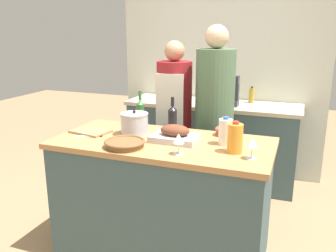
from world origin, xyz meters
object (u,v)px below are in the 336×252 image
Objects in this scene: wine_glass_left at (179,139)px; juice_jug at (235,138)px; condiment_bottle_short at (178,92)px; person_cook_aproned at (174,117)px; milk_jug at (225,132)px; wine_glass_right at (252,143)px; stand_mixer at (230,93)px; condiment_bottle_extra at (229,97)px; wine_bottle_green at (172,118)px; stock_pot at (134,124)px; knife_chef at (89,136)px; mixing_bowl at (224,131)px; wicker_basket at (125,143)px; roasting_pan at (175,135)px; condiment_bottle_tall at (252,95)px; cutting_board at (91,131)px; wine_bottle_dark at (140,112)px; person_cook_guest at (214,114)px.

juice_jug is at bearing 26.01° from wine_glass_left.
juice_jug is at bearing -59.78° from condiment_bottle_short.
milk_jug is at bearing -52.25° from person_cook_aproned.
wine_glass_left and wine_glass_right have the same top height.
stand_mixer is 0.21m from condiment_bottle_extra.
stock_pot is at bearing -139.72° from wine_bottle_green.
condiment_bottle_short is at bearing 86.49° from knife_chef.
stock_pot is at bearing 169.66° from juice_jug.
mixing_bowl is 1.57m from condiment_bottle_short.
mixing_bowl is (0.57, 0.52, 0.01)m from wicker_basket.
wine_bottle_green is (0.24, 0.20, 0.02)m from stock_pot.
wine_glass_left is (-0.33, -0.16, 0.00)m from juice_jug.
person_cook_aproned reaches higher than stand_mixer.
wicker_basket is at bearing -175.06° from wine_glass_right.
wine_glass_left is (0.12, -0.26, 0.05)m from roasting_pan.
wine_glass_right reaches higher than wicker_basket.
stand_mixer reaches higher than juice_jug.
condiment_bottle_short is (-0.43, 1.34, -0.04)m from wine_bottle_green.
wine_bottle_green is at bearing -101.15° from stand_mixer.
roasting_pan is 1.68m from condiment_bottle_short.
person_cook_aproned reaches higher than stock_pot.
condiment_bottle_tall is (0.42, 1.40, -0.03)m from wine_bottle_green.
wine_glass_left is (-0.18, -0.52, 0.07)m from mixing_bowl.
wicker_basket is 0.70m from milk_jug.
stock_pot is 0.80m from juice_jug.
cutting_board is 1.63m from condiment_bottle_short.
milk_jug is at bearing 122.74° from juice_jug.
milk_jug is (-0.09, 0.15, -0.01)m from juice_jug.
juice_jug is 1.16× the size of condiment_bottle_tall.
person_cook_aproned is at bearing -123.06° from stand_mixer.
wine_bottle_dark is (-0.41, 0.30, 0.07)m from roasting_pan.
juice_jug is 0.95m from wine_bottle_dark.
condiment_bottle_short is 0.09× the size of person_cook_guest.
wine_bottle_dark reaches higher than stock_pot.
roasting_pan is at bearing -94.83° from stand_mixer.
stand_mixer is at bearing 89.90° from wine_glass_left.
condiment_bottle_short is 0.61m from condiment_bottle_extra.
person_cook_guest is at bearing 116.55° from wine_glass_right.
wine_bottle_dark is 1.09m from wine_glass_right.
wicker_basket is 0.57m from wine_bottle_dark.
condiment_bottle_extra is at bearing 102.49° from juice_jug.
cutting_board is 0.20× the size of person_cook_aproned.
condiment_bottle_extra is at bearing 91.37° from wine_glass_left.
wine_bottle_dark is at bearing 170.28° from wine_bottle_green.
wicker_basket is 1.34× the size of juice_jug.
wicker_basket is at bearing -100.57° from condiment_bottle_extra.
person_cook_aproned is at bearing 110.17° from roasting_pan.
wine_glass_left reaches higher than knife_chef.
condiment_bottle_extra is (-0.24, -0.05, -0.02)m from condiment_bottle_tall.
roasting_pan is 2.46× the size of condiment_bottle_extra.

